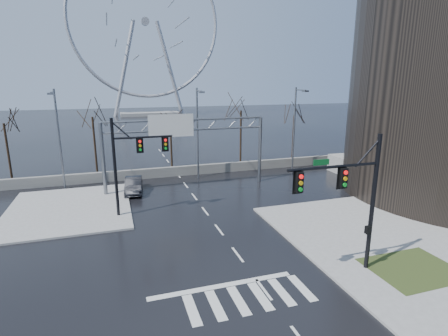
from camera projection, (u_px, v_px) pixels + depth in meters
name	position (u px, v px, depth m)	size (l,w,h in m)	color
ground	(238.00, 255.00, 22.16)	(260.00, 260.00, 0.00)	black
sidewalk_right_ext	(350.00, 223.00, 26.98)	(12.00, 10.00, 0.15)	gray
sidewalk_far	(69.00, 209.00, 29.93)	(10.00, 12.00, 0.15)	gray
grass_strip	(413.00, 269.00, 20.20)	(5.00, 4.00, 0.02)	#343F1A
barrier_wall	(178.00, 171.00, 40.49)	(52.00, 0.50, 1.10)	slate
signal_mast_near	(354.00, 193.00, 18.79)	(5.52, 0.41, 8.00)	black
signal_mast_far	(129.00, 158.00, 27.50)	(4.72, 0.41, 8.00)	black
sign_gantry	(183.00, 138.00, 34.60)	(16.36, 0.40, 7.60)	slate
streetlight_left	(58.00, 132.00, 33.91)	(0.50, 2.55, 10.00)	slate
streetlight_mid	(198.00, 126.00, 38.09)	(0.50, 2.55, 10.00)	slate
streetlight_right	(296.00, 122.00, 41.68)	(0.50, 2.55, 10.00)	slate
tree_far_left	(5.00, 130.00, 37.58)	(3.50, 3.50, 7.00)	black
tree_left	(93.00, 124.00, 39.71)	(3.75, 3.75, 7.50)	black
tree_center	(170.00, 127.00, 43.52)	(3.25, 3.25, 6.50)	black
tree_right	(241.00, 117.00, 45.03)	(3.90, 3.90, 7.80)	black
tree_far_right	(294.00, 120.00, 48.08)	(3.40, 3.40, 6.80)	black
ferris_wheel	(145.00, 28.00, 104.98)	(45.00, 6.00, 50.91)	gray
car	(134.00, 185.00, 34.37)	(1.59, 4.55, 1.50)	black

